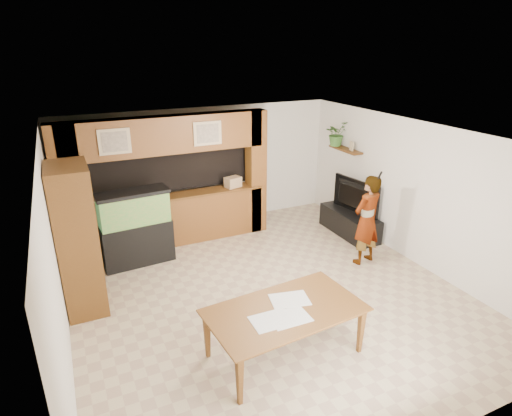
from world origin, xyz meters
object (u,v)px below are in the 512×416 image
television (352,197)px  person (367,220)px  dining_table (286,334)px  aquarium (136,229)px  pantry_cabinet (77,240)px

television → person: 1.25m
dining_table → aquarium: bearing=105.7°
aquarium → television: aquarium is taller
television → person: size_ratio=0.72×
television → pantry_cabinet: bearing=85.8°
television → person: (-0.52, -1.14, -0.00)m
aquarium → television: bearing=-12.4°
television → dining_table: 4.20m
television → dining_table: size_ratio=0.61×
television → dining_table: (-3.08, -2.81, -0.50)m
pantry_cabinet → aquarium: bearing=47.2°
pantry_cabinet → television: bearing=5.1°
person → dining_table: bearing=20.7°
aquarium → person: 4.21m
pantry_cabinet → dining_table: (2.27, -2.33, -0.79)m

